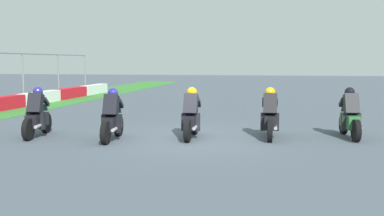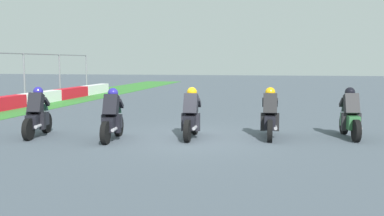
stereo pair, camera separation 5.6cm
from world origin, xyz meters
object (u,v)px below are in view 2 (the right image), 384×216
(rider_lane_a, at_px, (350,117))
(rider_lane_c, at_px, (191,117))
(rider_lane_b, at_px, (270,117))
(rider_lane_d, at_px, (112,119))
(rider_lane_e, at_px, (37,116))

(rider_lane_a, bearing_deg, rider_lane_c, 95.52)
(rider_lane_a, relative_size, rider_lane_c, 1.00)
(rider_lane_a, relative_size, rider_lane_b, 1.00)
(rider_lane_b, height_order, rider_lane_c, same)
(rider_lane_d, bearing_deg, rider_lane_e, 81.05)
(rider_lane_d, xyz_separation_m, rider_lane_e, (0.17, 2.45, 0.00))
(rider_lane_c, bearing_deg, rider_lane_d, 107.11)
(rider_lane_b, distance_m, rider_lane_d, 4.63)
(rider_lane_a, height_order, rider_lane_d, same)
(rider_lane_a, xyz_separation_m, rider_lane_e, (-1.49, 9.27, 0.00))
(rider_lane_e, bearing_deg, rider_lane_d, -101.88)
(rider_lane_a, height_order, rider_lane_b, same)
(rider_lane_a, xyz_separation_m, rider_lane_c, (-0.91, 4.63, 0.00))
(rider_lane_e, bearing_deg, rider_lane_c, -90.95)
(rider_lane_a, xyz_separation_m, rider_lane_d, (-1.65, 6.82, 0.00))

